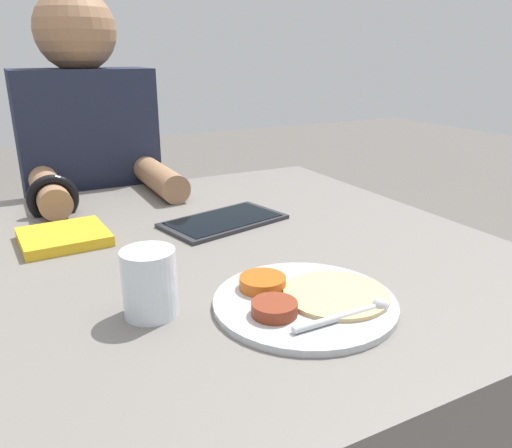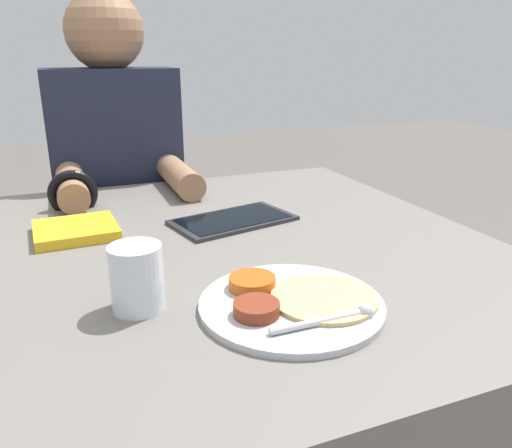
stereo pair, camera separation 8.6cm
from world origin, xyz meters
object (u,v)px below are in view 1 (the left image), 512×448
at_px(drinking_glass, 150,283).
at_px(person_diner, 97,230).
at_px(red_notebook, 64,238).
at_px(tablet_device, 224,221).
at_px(thali_tray, 304,300).

bearing_deg(drinking_glass, person_diner, 85.11).
height_order(red_notebook, drinking_glass, drinking_glass).
height_order(red_notebook, tablet_device, red_notebook).
bearing_deg(thali_tray, drinking_glass, 158.69).
bearing_deg(red_notebook, drinking_glass, -78.99).
distance_m(person_diner, drinking_glass, 0.85).
distance_m(red_notebook, person_diner, 0.53).
xyz_separation_m(thali_tray, tablet_device, (0.05, 0.38, -0.00)).
xyz_separation_m(tablet_device, person_diner, (-0.17, 0.52, -0.16)).
bearing_deg(thali_tray, red_notebook, 122.05).
bearing_deg(tablet_device, red_notebook, 172.82).
relative_size(red_notebook, tablet_device, 0.59).
height_order(tablet_device, drinking_glass, drinking_glass).
xyz_separation_m(person_diner, drinking_glass, (-0.07, -0.83, 0.20)).
xyz_separation_m(thali_tray, person_diner, (-0.13, 0.90, -0.16)).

